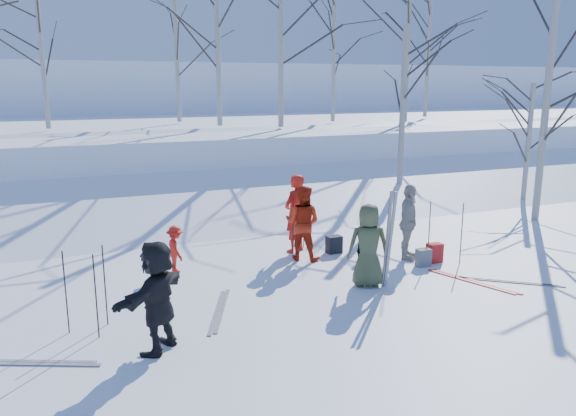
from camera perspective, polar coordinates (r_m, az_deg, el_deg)
name	(u,v)px	position (r m, az deg, el deg)	size (l,w,h in m)	color
ground	(319,291)	(10.70, 3.13, -8.44)	(120.00, 120.00, 0.00)	white
snow_ramp	(218,209)	(16.98, -7.16, -0.06)	(70.00, 9.50, 1.40)	white
snow_plateau	(158,146)	(26.50, -13.08, 6.11)	(70.00, 18.00, 2.20)	white
far_hill	(111,107)	(47.22, -17.56, 9.77)	(90.00, 30.00, 6.00)	white
skier_olive_center	(368,245)	(10.83, 8.15, -3.79)	(0.79, 0.51, 1.62)	#414A2C
skier_red_north	(295,214)	(12.88, 0.73, -0.57)	(0.66, 0.43, 1.81)	red
skier_redor_behind	(303,223)	(12.34, 1.49, -1.51)	(0.81, 0.63, 1.66)	#AF240D
skier_red_seated	(176,249)	(11.84, -11.36, -4.09)	(0.63, 0.36, 0.98)	red
skier_cream_east	(408,222)	(12.63, 12.12, -1.43)	(0.98, 0.41, 1.68)	beige
skier_grey_west	(157,296)	(8.39, -13.14, -8.74)	(1.54, 0.49, 1.67)	black
dog	(365,253)	(12.29, 7.86, -4.53)	(0.26, 0.58, 0.49)	black
upright_ski_left	(387,240)	(10.75, 10.06, -3.18)	(0.07, 0.02, 1.90)	silver
upright_ski_right	(390,240)	(10.75, 10.36, -3.20)	(0.07, 0.02, 1.90)	silver
ski_pair_a	(510,282)	(11.97, 21.60, -6.98)	(1.62, 1.33, 0.02)	silver
ski_pair_b	(473,281)	(11.74, 18.27, -7.09)	(0.83, 1.86, 0.02)	red
ski_pair_c	(220,311)	(9.87, -6.97, -10.31)	(0.92, 1.83, 0.02)	silver
ski_pair_d	(32,363)	(8.89, -24.59, -14.11)	(1.81, 0.96, 0.02)	silver
ski_pole_a	(66,293)	(9.41, -21.65, -7.99)	(0.02, 0.02, 1.34)	black
ski_pole_b	(96,297)	(9.08, -18.93, -8.52)	(0.02, 0.02, 1.34)	black
ski_pole_c	(429,232)	(12.59, 14.14, -2.37)	(0.02, 0.02, 1.34)	black
ski_pole_d	(105,285)	(9.52, -18.10, -7.48)	(0.02, 0.02, 1.34)	black
ski_pole_e	(462,234)	(12.64, 17.22, -2.49)	(0.02, 0.02, 1.34)	black
ski_pole_f	(304,220)	(13.30, 1.62, -1.19)	(0.02, 0.02, 1.34)	black
ski_pole_g	(293,228)	(12.56, 0.52, -2.01)	(0.02, 0.02, 1.34)	black
backpack_red	(434,253)	(12.71, 14.66, -4.42)	(0.32, 0.22, 0.42)	#B11B1B
backpack_grey	(423,258)	(12.37, 13.59, -4.92)	(0.30, 0.20, 0.38)	slate
backpack_dark	(334,244)	(13.00, 4.69, -3.70)	(0.34, 0.24, 0.40)	black
birch_plateau_a	(177,57)	(25.10, -11.22, 14.84)	(4.42, 4.42, 5.46)	silver
birch_plateau_b	(281,38)	(21.70, -0.75, 16.92)	(5.19, 5.19, 6.56)	silver
birch_plateau_c	(428,59)	(29.16, 14.01, 14.49)	(4.51, 4.51, 5.59)	silver
birch_plateau_d	(408,40)	(25.01, 12.09, 16.31)	(5.33, 5.33, 6.76)	silver
birch_plateau_e	(218,44)	(22.49, -7.13, 16.16)	(4.91, 4.91, 6.16)	silver
birch_plateau_f	(334,62)	(25.01, 4.66, 14.58)	(4.14, 4.14, 5.06)	silver
birch_plateau_g	(43,63)	(22.60, -23.65, 13.33)	(3.87, 3.87, 4.67)	silver
birch_edge_b	(546,109)	(17.20, 24.71, 9.13)	(5.00, 5.00, 6.28)	silver
birch_edge_c	(528,144)	(19.57, 23.21, 5.96)	(3.29, 3.29, 3.85)	silver
birch_edge_e	(402,116)	(18.41, 11.54, 9.13)	(4.53, 4.53, 5.62)	silver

